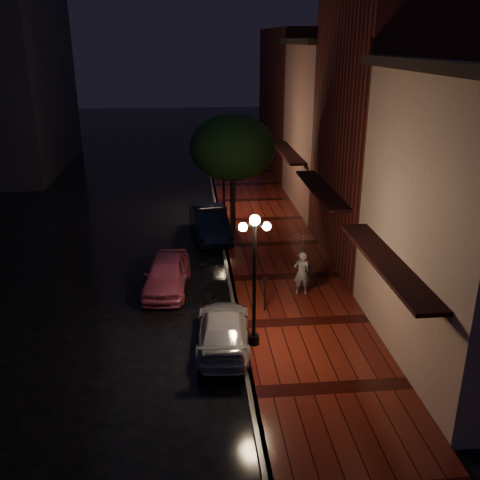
# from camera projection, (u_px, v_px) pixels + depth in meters

# --- Properties ---
(ground) EXTENTS (120.00, 120.00, 0.00)m
(ground) POSITION_uv_depth(u_px,v_px,m) (230.00, 282.00, 21.73)
(ground) COLOR black
(ground) RESTS_ON ground
(sidewalk) EXTENTS (4.50, 60.00, 0.15)m
(sidewalk) POSITION_uv_depth(u_px,v_px,m) (285.00, 278.00, 21.90)
(sidewalk) COLOR #49120D
(sidewalk) RESTS_ON ground
(curb) EXTENTS (0.25, 60.00, 0.15)m
(curb) POSITION_uv_depth(u_px,v_px,m) (230.00, 280.00, 21.70)
(curb) COLOR #595451
(curb) RESTS_ON ground
(storefront_mid) EXTENTS (5.00, 8.00, 11.00)m
(storefront_mid) POSITION_uv_depth(u_px,v_px,m) (393.00, 135.00, 22.28)
(storefront_mid) COLOR #511914
(storefront_mid) RESTS_ON ground
(storefront_far) EXTENTS (5.00, 8.00, 9.00)m
(storefront_far) POSITION_uv_depth(u_px,v_px,m) (340.00, 129.00, 30.09)
(storefront_far) COLOR #8C5951
(storefront_far) RESTS_ON ground
(storefront_extra) EXTENTS (5.00, 12.00, 10.00)m
(storefront_extra) POSITION_uv_depth(u_px,v_px,m) (304.00, 101.00, 39.23)
(storefront_extra) COLOR #511914
(storefront_extra) RESTS_ON ground
(streetlamp_near) EXTENTS (0.96, 0.36, 4.31)m
(streetlamp_near) POSITION_uv_depth(u_px,v_px,m) (254.00, 273.00, 16.19)
(streetlamp_near) COLOR black
(streetlamp_near) RESTS_ON sidewalk
(streetlamp_far) EXTENTS (0.96, 0.36, 4.31)m
(streetlamp_far) POSITION_uv_depth(u_px,v_px,m) (224.00, 169.00, 29.23)
(streetlamp_far) COLOR black
(streetlamp_far) RESTS_ON sidewalk
(street_tree) EXTENTS (4.16, 4.16, 5.80)m
(street_tree) POSITION_uv_depth(u_px,v_px,m) (233.00, 150.00, 25.87)
(street_tree) COLOR black
(street_tree) RESTS_ON sidewalk
(pink_car) EXTENTS (1.99, 4.12, 1.36)m
(pink_car) POSITION_uv_depth(u_px,v_px,m) (167.00, 274.00, 20.83)
(pink_car) COLOR #D15678
(pink_car) RESTS_ON ground
(navy_car) EXTENTS (2.10, 4.73, 1.51)m
(navy_car) POSITION_uv_depth(u_px,v_px,m) (210.00, 223.00, 26.41)
(navy_car) COLOR black
(navy_car) RESTS_ON ground
(silver_car) EXTENTS (1.94, 4.17, 1.18)m
(silver_car) POSITION_uv_depth(u_px,v_px,m) (223.00, 329.00, 17.01)
(silver_car) COLOR #B7B7C0
(silver_car) RESTS_ON ground
(woman_with_umbrella) EXTENTS (0.99, 1.01, 2.40)m
(woman_with_umbrella) POSITION_uv_depth(u_px,v_px,m) (303.00, 255.00, 19.84)
(woman_with_umbrella) COLOR white
(woman_with_umbrella) RESTS_ON sidewalk
(parking_meter) EXTENTS (0.13, 0.11, 1.27)m
(parking_meter) POSITION_uv_depth(u_px,v_px,m) (265.00, 291.00, 18.86)
(parking_meter) COLOR black
(parking_meter) RESTS_ON sidewalk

